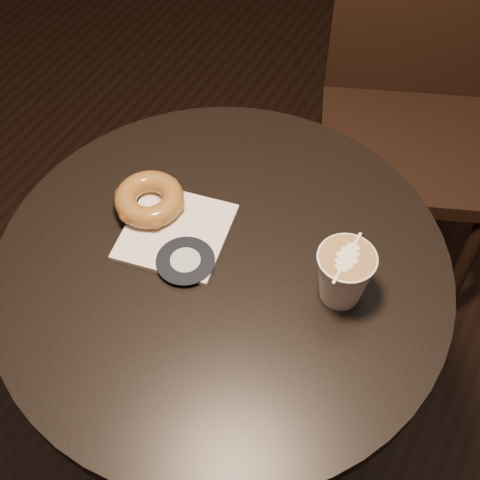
{
  "coord_description": "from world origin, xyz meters",
  "views": [
    {
      "loc": [
        0.3,
        -0.49,
        1.58
      ],
      "look_at": [
        0.01,
        0.03,
        0.79
      ],
      "focal_mm": 50.0,
      "sensor_mm": 36.0,
      "label": 1
    }
  ],
  "objects_px": {
    "pastry_bag": "(176,232)",
    "doughnut": "(149,199)",
    "cafe_table": "(224,328)",
    "latte_cup": "(343,276)",
    "chair": "(416,80)"
  },
  "relations": [
    {
      "from": "pastry_bag",
      "to": "doughnut",
      "type": "relative_size",
      "value": 1.42
    },
    {
      "from": "cafe_table",
      "to": "latte_cup",
      "type": "xyz_separation_m",
      "value": [
        0.18,
        0.04,
        0.25
      ]
    },
    {
      "from": "chair",
      "to": "doughnut",
      "type": "xyz_separation_m",
      "value": [
        -0.23,
        -0.72,
        0.2
      ]
    },
    {
      "from": "pastry_bag",
      "to": "latte_cup",
      "type": "distance_m",
      "value": 0.27
    },
    {
      "from": "pastry_bag",
      "to": "doughnut",
      "type": "bearing_deg",
      "value": 149.57
    },
    {
      "from": "pastry_bag",
      "to": "chair",
      "type": "bearing_deg",
      "value": 66.4
    },
    {
      "from": "doughnut",
      "to": "latte_cup",
      "type": "bearing_deg",
      "value": -0.24
    },
    {
      "from": "pastry_bag",
      "to": "latte_cup",
      "type": "bearing_deg",
      "value": -6.56
    },
    {
      "from": "chair",
      "to": "latte_cup",
      "type": "bearing_deg",
      "value": -104.54
    },
    {
      "from": "cafe_table",
      "to": "chair",
      "type": "xyz_separation_m",
      "value": [
        0.08,
        0.76,
        0.03
      ]
    },
    {
      "from": "chair",
      "to": "cafe_table",
      "type": "bearing_deg",
      "value": -118.27
    },
    {
      "from": "pastry_bag",
      "to": "cafe_table",
      "type": "bearing_deg",
      "value": -20.86
    },
    {
      "from": "cafe_table",
      "to": "pastry_bag",
      "type": "height_order",
      "value": "pastry_bag"
    },
    {
      "from": "chair",
      "to": "doughnut",
      "type": "height_order",
      "value": "chair"
    },
    {
      "from": "chair",
      "to": "latte_cup",
      "type": "height_order",
      "value": "chair"
    }
  ]
}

